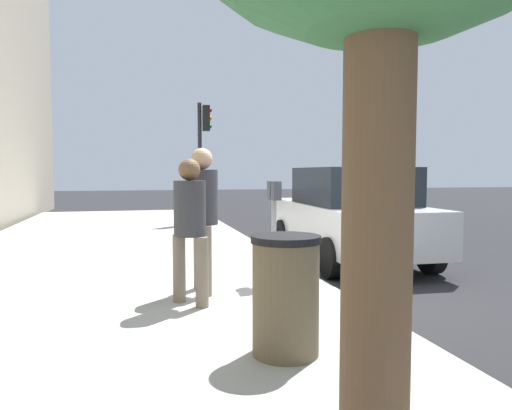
% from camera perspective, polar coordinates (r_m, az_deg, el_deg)
% --- Properties ---
extents(ground_plane, '(80.00, 80.00, 0.00)m').
position_cam_1_polar(ground_plane, '(6.66, 9.42, -10.84)').
color(ground_plane, '#232326').
rests_on(ground_plane, ground).
extents(sidewalk_slab, '(28.00, 6.00, 0.15)m').
position_cam_1_polar(sidewalk_slab, '(6.13, -17.85, -11.54)').
color(sidewalk_slab, '#A8A59E').
rests_on(sidewalk_slab, ground_plane).
extents(parking_meter, '(0.36, 0.12, 1.41)m').
position_cam_1_polar(parking_meter, '(6.77, 2.14, -0.52)').
color(parking_meter, gray).
rests_on(parking_meter, sidewalk_slab).
extents(pedestrian_at_meter, '(0.55, 0.40, 1.84)m').
position_cam_1_polar(pedestrian_at_meter, '(6.18, -6.35, -0.21)').
color(pedestrian_at_meter, '#726656').
rests_on(pedestrian_at_meter, sidewalk_slab).
extents(pedestrian_bystander, '(0.44, 0.38, 1.69)m').
position_cam_1_polar(pedestrian_bystander, '(5.63, -7.77, -1.79)').
color(pedestrian_bystander, '#726656').
rests_on(pedestrian_bystander, sidewalk_slab).
extents(parked_sedan_near, '(4.46, 2.09, 1.77)m').
position_cam_1_polar(parked_sedan_near, '(9.33, 10.90, -1.04)').
color(parked_sedan_near, silver).
rests_on(parked_sedan_near, ground_plane).
extents(traffic_signal, '(0.24, 0.44, 3.60)m').
position_cam_1_polar(traffic_signal, '(14.78, -6.23, 7.32)').
color(traffic_signal, black).
rests_on(traffic_signal, sidewalk_slab).
extents(trash_bin, '(0.59, 0.59, 1.01)m').
position_cam_1_polar(trash_bin, '(4.15, 3.51, -10.48)').
color(trash_bin, brown).
rests_on(trash_bin, sidewalk_slab).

